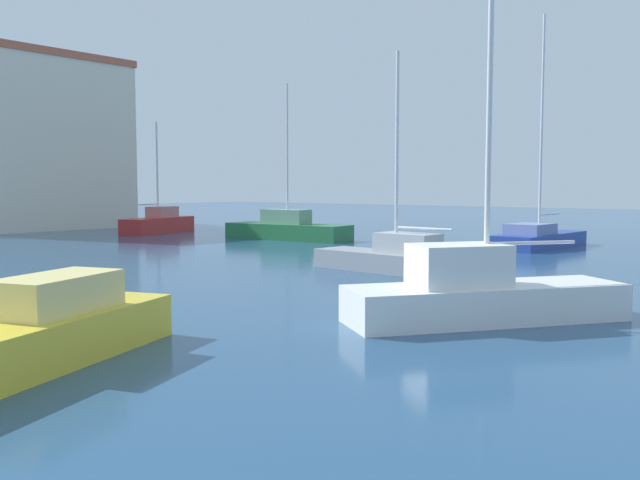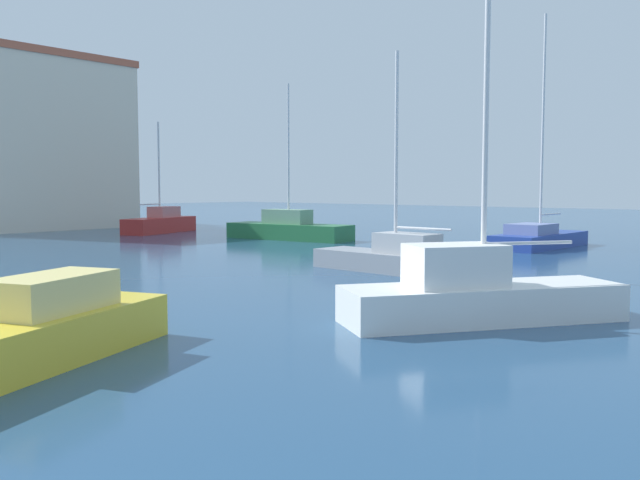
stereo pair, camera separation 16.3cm
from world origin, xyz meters
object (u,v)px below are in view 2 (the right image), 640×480
motorboat_yellow_distant_east (32,333)px  sailboat_green_inner_mooring (288,229)px  sailboat_grey_behind_lamppost (398,258)px  sailboat_red_far_right (161,223)px  sailboat_blue_center_channel (539,237)px  sailboat_white_near_pier (477,292)px

motorboat_yellow_distant_east → sailboat_green_inner_mooring: sailboat_green_inner_mooring is taller
sailboat_grey_behind_lamppost → sailboat_red_far_right: (6.78, 23.34, 0.13)m
sailboat_blue_center_channel → sailboat_red_far_right: 23.81m
sailboat_white_near_pier → sailboat_red_far_right: (12.72, 29.50, -0.00)m
sailboat_white_near_pier → sailboat_grey_behind_lamppost: bearing=46.1°
sailboat_grey_behind_lamppost → sailboat_red_far_right: bearing=73.8°
sailboat_white_near_pier → sailboat_blue_center_channel: size_ratio=0.95×
sailboat_red_far_right → sailboat_green_inner_mooring: (1.45, -10.20, -0.04)m
sailboat_white_near_pier → sailboat_grey_behind_lamppost: sailboat_white_near_pier is taller
motorboat_yellow_distant_east → sailboat_green_inner_mooring: bearing=34.7°
motorboat_yellow_distant_east → sailboat_green_inner_mooring: (22.26, 15.45, 0.08)m
sailboat_white_near_pier → motorboat_yellow_distant_east: (-8.10, 3.86, -0.12)m
motorboat_yellow_distant_east → sailboat_red_far_right: sailboat_red_far_right is taller
sailboat_blue_center_channel → sailboat_green_inner_mooring: (-4.28, 12.91, 0.09)m
sailboat_grey_behind_lamppost → sailboat_red_far_right: sailboat_grey_behind_lamppost is taller
motorboat_yellow_distant_east → sailboat_green_inner_mooring: 27.10m
motorboat_yellow_distant_east → sailboat_red_far_right: (20.82, 25.64, 0.12)m
sailboat_grey_behind_lamppost → motorboat_yellow_distant_east: (-14.04, -2.31, 0.01)m
sailboat_grey_behind_lamppost → sailboat_white_near_pier: bearing=-133.9°
sailboat_red_far_right → sailboat_blue_center_channel: bearing=-76.1°
sailboat_red_far_right → sailboat_green_inner_mooring: sailboat_green_inner_mooring is taller
sailboat_grey_behind_lamppost → motorboat_yellow_distant_east: sailboat_grey_behind_lamppost is taller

